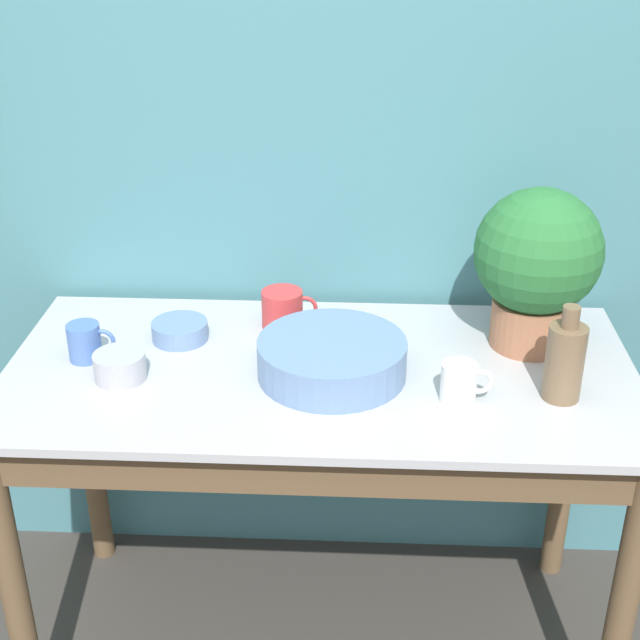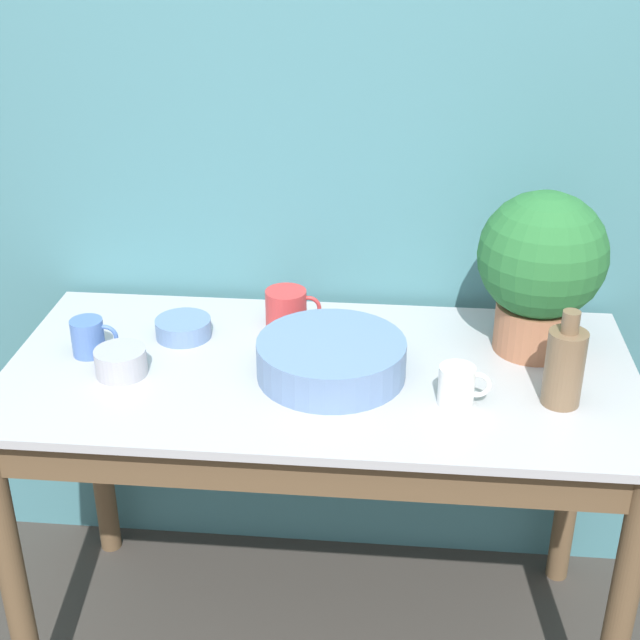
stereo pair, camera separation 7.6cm
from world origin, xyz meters
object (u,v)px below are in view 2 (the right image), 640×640
object	(u,v)px
mug_white	(458,386)
bottle_tall	(565,366)
bowl_small_blue	(183,328)
potted_plant	(541,265)
mug_blue	(89,337)
bowl_wash_large	(331,358)
mug_red	(287,308)
bowl_small_steel	(121,362)

from	to	relation	value
mug_white	bottle_tall	bearing A→B (deg)	6.51
mug_white	bowl_small_blue	world-z (taller)	mug_white
bowl_small_blue	potted_plant	bearing A→B (deg)	1.13
potted_plant	mug_blue	distance (m)	1.03
bowl_wash_large	bottle_tall	xyz separation A→B (m)	(0.48, -0.07, 0.05)
potted_plant	mug_red	bearing A→B (deg)	173.74
bowl_wash_large	bowl_small_steel	size ratio (longest dim) A/B	2.88
potted_plant	bowl_small_steel	bearing A→B (deg)	-167.44
bowl_wash_large	mug_red	bearing A→B (deg)	118.82
bottle_tall	bowl_small_blue	bearing A→B (deg)	165.54
bowl_wash_large	bowl_small_blue	distance (m)	0.40
bowl_small_steel	bottle_tall	bearing A→B (deg)	-1.91
bowl_small_steel	bowl_wash_large	bearing A→B (deg)	4.58
bowl_wash_large	mug_white	distance (m)	0.29
mug_blue	bowl_small_blue	xyz separation A→B (m)	(0.19, 0.11, -0.02)
mug_red	bowl_small_steel	bearing A→B (deg)	-141.30
bottle_tall	bowl_small_steel	size ratio (longest dim) A/B	1.86
mug_red	bowl_small_blue	distance (m)	0.25
bowl_wash_large	bowl_small_steel	world-z (taller)	bowl_wash_large
mug_blue	bowl_wash_large	bearing A→B (deg)	-4.59
potted_plant	bowl_small_steel	world-z (taller)	potted_plant
bowl_wash_large	bowl_small_blue	xyz separation A→B (m)	(-0.37, 0.15, -0.02)
bowl_small_steel	mug_white	bearing A→B (deg)	-4.39
bottle_tall	mug_blue	world-z (taller)	bottle_tall
bowl_wash_large	mug_blue	size ratio (longest dim) A/B	3.01
bowl_wash_large	mug_red	xyz separation A→B (m)	(-0.13, 0.23, 0.00)
mug_white	mug_blue	size ratio (longest dim) A/B	1.01
potted_plant	mug_white	size ratio (longest dim) A/B	3.45
bowl_small_steel	potted_plant	bearing A→B (deg)	12.56
mug_white	mug_red	xyz separation A→B (m)	(-0.40, 0.32, 0.00)
potted_plant	mug_blue	world-z (taller)	potted_plant
bottle_tall	mug_white	bearing A→B (deg)	-173.49
potted_plant	mug_red	xyz separation A→B (m)	(-0.58, 0.06, -0.16)
bottle_tall	mug_red	distance (m)	0.68
mug_white	bowl_small_steel	world-z (taller)	mug_white
potted_plant	bottle_tall	world-z (taller)	potted_plant
potted_plant	bowl_small_blue	size ratio (longest dim) A/B	2.86
potted_plant	mug_white	bearing A→B (deg)	-125.34
mug_red	mug_blue	bearing A→B (deg)	-156.70
potted_plant	bowl_wash_large	distance (m)	0.51
bowl_small_steel	mug_red	bearing A→B (deg)	38.70
potted_plant	bowl_wash_large	xyz separation A→B (m)	(-0.45, -0.17, -0.17)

